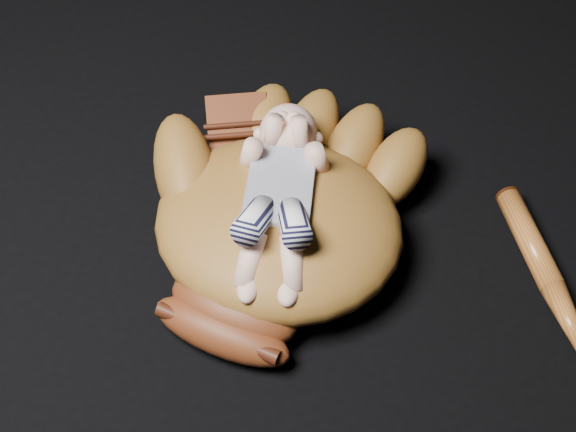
# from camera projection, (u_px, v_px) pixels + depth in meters

# --- Properties ---
(baseball_glove) EXTENTS (0.61, 0.65, 0.17)m
(baseball_glove) POSITION_uv_depth(u_px,v_px,m) (278.00, 217.00, 1.30)
(baseball_glove) COLOR brown
(baseball_glove) RESTS_ON ground
(newborn_baby) EXTENTS (0.17, 0.35, 0.14)m
(newborn_baby) POSITION_uv_depth(u_px,v_px,m) (278.00, 199.00, 1.26)
(newborn_baby) COLOR #E3AA92
(newborn_baby) RESTS_ON baseball_glove
(baseball_bat) EXTENTS (0.17, 0.40, 0.04)m
(baseball_bat) POSITION_uv_depth(u_px,v_px,m) (559.00, 300.00, 1.29)
(baseball_bat) COLOR #9F541E
(baseball_bat) RESTS_ON ground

